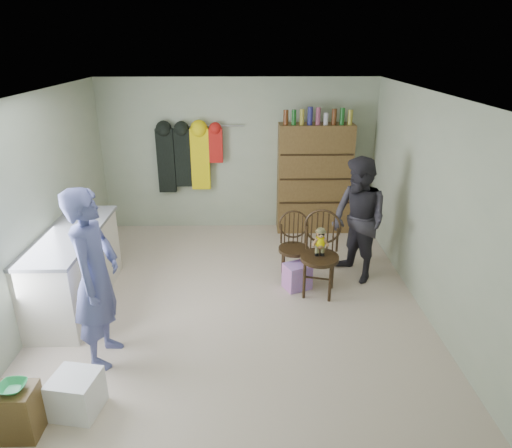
{
  "coord_description": "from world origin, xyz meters",
  "views": [
    {
      "loc": [
        0.15,
        -4.94,
        3.03
      ],
      "look_at": [
        0.25,
        0.2,
        0.95
      ],
      "focal_mm": 32.0,
      "sensor_mm": 36.0,
      "label": 1
    }
  ],
  "objects_px": {
    "counter": "(74,268)",
    "chair_far": "(294,243)",
    "dresser": "(314,178)",
    "chair_front": "(320,249)"
  },
  "relations": [
    {
      "from": "chair_far",
      "to": "dresser",
      "type": "distance_m",
      "value": 1.79
    },
    {
      "from": "dresser",
      "to": "chair_far",
      "type": "bearing_deg",
      "value": -106.17
    },
    {
      "from": "dresser",
      "to": "chair_front",
      "type": "bearing_deg",
      "value": -95.26
    },
    {
      "from": "counter",
      "to": "chair_front",
      "type": "distance_m",
      "value": 3.02
    },
    {
      "from": "counter",
      "to": "dresser",
      "type": "distance_m",
      "value": 3.96
    },
    {
      "from": "chair_far",
      "to": "dresser",
      "type": "xyz_separation_m",
      "value": [
        0.49,
        1.68,
        0.42
      ]
    },
    {
      "from": "chair_front",
      "to": "chair_far",
      "type": "xyz_separation_m",
      "value": [
        -0.29,
        0.41,
        -0.11
      ]
    },
    {
      "from": "counter",
      "to": "chair_far",
      "type": "bearing_deg",
      "value": 12.91
    },
    {
      "from": "counter",
      "to": "chair_far",
      "type": "height_order",
      "value": "counter"
    },
    {
      "from": "counter",
      "to": "chair_far",
      "type": "distance_m",
      "value": 2.78
    }
  ]
}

